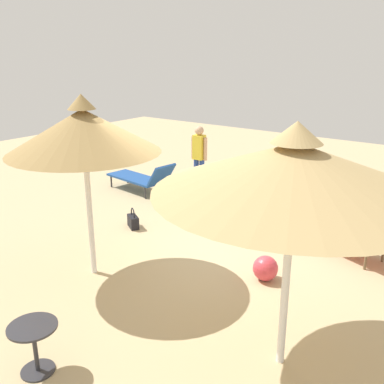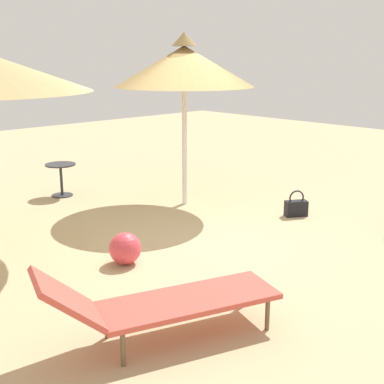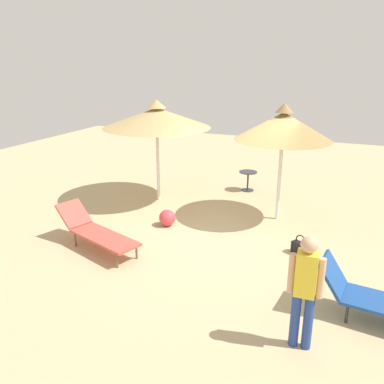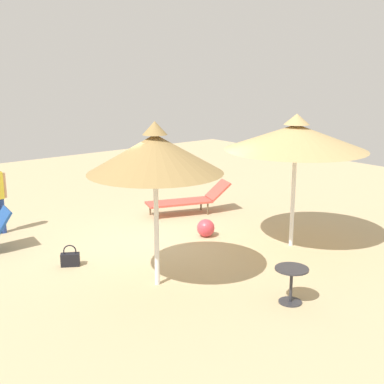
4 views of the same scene
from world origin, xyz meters
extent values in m
cube|color=tan|center=(0.00, 0.00, -0.05)|extent=(24.00, 24.00, 0.10)
cylinder|color=white|center=(0.88, 1.24, 1.12)|extent=(0.08, 0.08, 2.24)
cone|color=#997A47|center=(0.88, 1.24, 2.30)|extent=(2.27, 2.27, 0.64)
cone|color=#997A47|center=(0.88, 1.24, 2.73)|extent=(0.41, 0.41, 0.22)
cube|color=#CC4C3F|center=(-2.03, -1.92, 0.33)|extent=(1.75, 1.09, 0.05)
cylinder|color=brown|center=(-1.29, -1.92, 0.15)|extent=(0.04, 0.04, 0.31)
cylinder|color=brown|center=(-1.45, -2.38, 0.15)|extent=(0.04, 0.04, 0.31)
cylinder|color=brown|center=(-2.61, -1.47, 0.15)|extent=(0.04, 0.04, 0.31)
cylinder|color=brown|center=(-2.77, -1.93, 0.15)|extent=(0.04, 0.04, 0.31)
cube|color=#CC4C3F|center=(-3.04, -1.57, 0.57)|extent=(0.68, 0.72, 0.46)
cube|color=black|center=(1.68, -0.49, 0.12)|extent=(0.38, 0.32, 0.25)
torus|color=black|center=(1.68, -0.49, 0.30)|extent=(0.22, 0.15, 0.25)
cylinder|color=#2D2D33|center=(-0.38, 3.17, 0.58)|extent=(0.54, 0.54, 0.02)
cylinder|color=#2D2D33|center=(-0.38, 3.17, 0.28)|extent=(0.05, 0.05, 0.57)
cylinder|color=#2D2D33|center=(-0.38, 3.17, 0.01)|extent=(0.38, 0.38, 0.02)
sphere|color=#D83F4C|center=(-1.45, -0.19, 0.20)|extent=(0.39, 0.39, 0.39)
camera|label=1|loc=(-4.17, 5.37, 3.43)|focal=40.93mm
camera|label=2|loc=(-4.96, -5.03, 2.48)|focal=48.46mm
camera|label=3|loc=(2.40, -8.02, 3.74)|focal=37.01mm
camera|label=4|loc=(5.59, 8.04, 3.69)|focal=47.74mm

